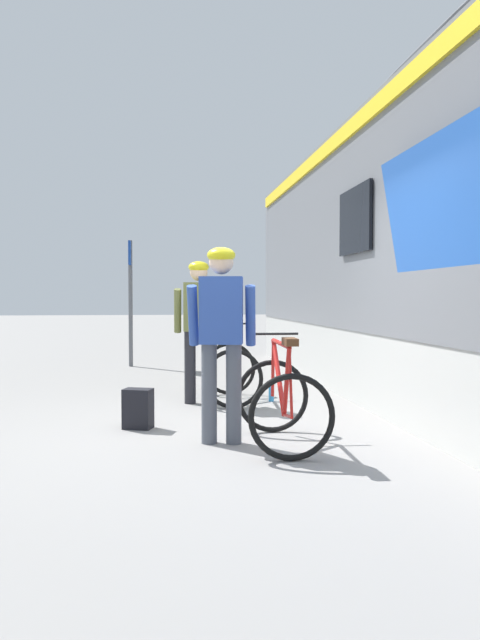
{
  "coord_description": "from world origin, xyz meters",
  "views": [
    {
      "loc": [
        -0.65,
        -5.49,
        1.31
      ],
      "look_at": [
        0.28,
        1.37,
        1.05
      ],
      "focal_mm": 33.11,
      "sensor_mm": 36.0,
      "label": 1
    }
  ],
  "objects_px": {
    "backpack_on_platform": "(138,409)",
    "water_bottle_near_the_bikes": "(271,392)",
    "platform_sign_post": "(130,281)",
    "bicycle_far_red": "(281,401)",
    "cyclist_far_in_blue": "(221,327)",
    "cyclist_near_in_olive": "(199,319)",
    "bicycle_near_teal": "(231,370)"
  },
  "relations": [
    {
      "from": "cyclist_far_in_blue",
      "to": "bicycle_near_teal",
      "type": "height_order",
      "value": "cyclist_far_in_blue"
    },
    {
      "from": "cyclist_near_in_olive",
      "to": "cyclist_far_in_blue",
      "type": "height_order",
      "value": "same"
    },
    {
      "from": "bicycle_near_teal",
      "to": "bicycle_far_red",
      "type": "bearing_deg",
      "value": -85.68
    },
    {
      "from": "bicycle_far_red",
      "to": "platform_sign_post",
      "type": "xyz_separation_m",
      "value": [
        -1.61,
        6.33,
        1.22
      ]
    },
    {
      "from": "cyclist_near_in_olive",
      "to": "water_bottle_near_the_bikes",
      "type": "distance_m",
      "value": 1.31
    },
    {
      "from": "cyclist_far_in_blue",
      "to": "bicycle_near_teal",
      "type": "bearing_deg",
      "value": 80.73
    },
    {
      "from": "cyclist_near_in_olive",
      "to": "bicycle_far_red",
      "type": "bearing_deg",
      "value": -75.17
    },
    {
      "from": "cyclist_far_in_blue",
      "to": "water_bottle_near_the_bikes",
      "type": "xyz_separation_m",
      "value": [
        0.85,
        2.06,
        -0.94
      ]
    },
    {
      "from": "cyclist_far_in_blue",
      "to": "platform_sign_post",
      "type": "distance_m",
      "value": 6.29
    },
    {
      "from": "cyclist_near_in_olive",
      "to": "cyclist_far_in_blue",
      "type": "bearing_deg",
      "value": -88.13
    },
    {
      "from": "platform_sign_post",
      "to": "backpack_on_platform",
      "type": "bearing_deg",
      "value": -86.54
    },
    {
      "from": "bicycle_near_teal",
      "to": "platform_sign_post",
      "type": "height_order",
      "value": "platform_sign_post"
    },
    {
      "from": "backpack_on_platform",
      "to": "water_bottle_near_the_bikes",
      "type": "distance_m",
      "value": 2.11
    },
    {
      "from": "bicycle_near_teal",
      "to": "bicycle_far_red",
      "type": "height_order",
      "value": "same"
    },
    {
      "from": "bicycle_near_teal",
      "to": "platform_sign_post",
      "type": "relative_size",
      "value": 0.47
    },
    {
      "from": "cyclist_near_in_olive",
      "to": "platform_sign_post",
      "type": "distance_m",
      "value": 4.29
    },
    {
      "from": "cyclist_near_in_olive",
      "to": "bicycle_near_teal",
      "type": "distance_m",
      "value": 0.77
    },
    {
      "from": "backpack_on_platform",
      "to": "platform_sign_post",
      "type": "relative_size",
      "value": 0.17
    },
    {
      "from": "bicycle_near_teal",
      "to": "water_bottle_near_the_bikes",
      "type": "distance_m",
      "value": 0.58
    },
    {
      "from": "cyclist_near_in_olive",
      "to": "bicycle_near_teal",
      "type": "xyz_separation_m",
      "value": [
        0.41,
        0.07,
        -0.65
      ]
    },
    {
      "from": "bicycle_near_teal",
      "to": "backpack_on_platform",
      "type": "xyz_separation_m",
      "value": [
        -1.11,
        -1.41,
        -0.2
      ]
    },
    {
      "from": "cyclist_far_in_blue",
      "to": "backpack_on_platform",
      "type": "xyz_separation_m",
      "value": [
        -0.77,
        0.71,
        -0.85
      ]
    },
    {
      "from": "platform_sign_post",
      "to": "bicycle_far_red",
      "type": "bearing_deg",
      "value": -75.69
    },
    {
      "from": "cyclist_near_in_olive",
      "to": "bicycle_far_red",
      "type": "height_order",
      "value": "cyclist_near_in_olive"
    },
    {
      "from": "platform_sign_post",
      "to": "cyclist_far_in_blue",
      "type": "bearing_deg",
      "value": -79.92
    },
    {
      "from": "cyclist_near_in_olive",
      "to": "bicycle_near_teal",
      "type": "relative_size",
      "value": 1.58
    },
    {
      "from": "backpack_on_platform",
      "to": "water_bottle_near_the_bikes",
      "type": "height_order",
      "value": "backpack_on_platform"
    },
    {
      "from": "cyclist_near_in_olive",
      "to": "bicycle_far_red",
      "type": "distance_m",
      "value": 2.37
    },
    {
      "from": "bicycle_near_teal",
      "to": "water_bottle_near_the_bikes",
      "type": "bearing_deg",
      "value": -6.31
    },
    {
      "from": "backpack_on_platform",
      "to": "bicycle_near_teal",
      "type": "bearing_deg",
      "value": 71.17
    },
    {
      "from": "cyclist_far_in_blue",
      "to": "water_bottle_near_the_bikes",
      "type": "bearing_deg",
      "value": 67.58
    },
    {
      "from": "cyclist_far_in_blue",
      "to": "platform_sign_post",
      "type": "bearing_deg",
      "value": 100.08
    }
  ]
}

